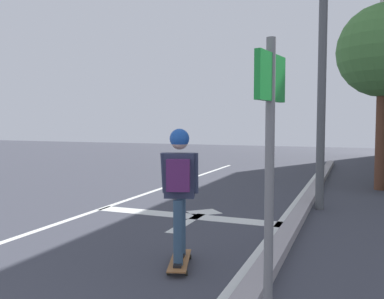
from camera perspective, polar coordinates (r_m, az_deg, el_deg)
lane_line_center at (r=7.31m, az=-17.96°, el=-9.71°), size 0.12×20.00×0.01m
lane_line_curbside at (r=5.82m, az=9.94°, el=-13.10°), size 0.12×20.00×0.01m
stop_bar at (r=7.45m, az=-0.68°, el=-9.28°), size 3.60×0.40×0.01m
lane_arrow_stem at (r=6.98m, az=-0.74°, el=-10.18°), size 0.16×1.40×0.01m
lane_arrow_head at (r=7.75m, az=1.71°, el=-8.77°), size 0.71×0.71×0.01m
curb_strip at (r=5.75m, az=12.44°, el=-12.63°), size 0.24×24.00×0.14m
skateboard at (r=4.94m, az=-1.73°, el=-15.31°), size 0.44×0.82×0.08m
skater at (r=4.70m, az=-1.78°, el=-4.16°), size 0.41×0.59×1.53m
traffic_signal_mast at (r=8.67m, az=9.31°, el=17.90°), size 5.49×0.34×5.61m
street_sign_post at (r=2.66m, az=10.82°, el=-1.31°), size 0.11×0.44×2.22m
roadside_tree at (r=11.36m, az=25.33°, el=12.23°), size 2.29×2.29×4.61m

